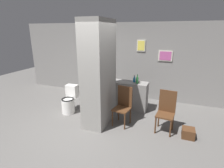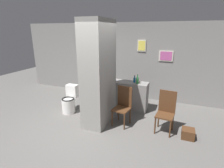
% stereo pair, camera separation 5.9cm
% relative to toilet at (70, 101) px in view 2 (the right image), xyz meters
% --- Properties ---
extents(ground_plane, '(14.00, 14.00, 0.00)m').
position_rel_toilet_xyz_m(ground_plane, '(0.99, -0.73, -0.33)').
color(ground_plane, '#5B5956').
extents(wall_back, '(8.00, 0.09, 2.60)m').
position_rel_toilet_xyz_m(wall_back, '(0.99, 1.90, 0.97)').
color(wall_back, gray).
rests_on(wall_back, ground_plane).
extents(pillar_center, '(0.57, 1.04, 2.60)m').
position_rel_toilet_xyz_m(pillar_center, '(1.07, -0.21, 0.97)').
color(pillar_center, gray).
rests_on(pillar_center, ground_plane).
extents(counter_shelf, '(1.10, 0.44, 0.86)m').
position_rel_toilet_xyz_m(counter_shelf, '(1.58, 0.85, 0.10)').
color(counter_shelf, gray).
rests_on(counter_shelf, ground_plane).
extents(toilet, '(0.38, 0.54, 0.79)m').
position_rel_toilet_xyz_m(toilet, '(0.00, 0.00, 0.00)').
color(toilet, white).
rests_on(toilet, ground_plane).
extents(chair_near_pillar, '(0.45, 0.45, 0.99)m').
position_rel_toilet_xyz_m(chair_near_pillar, '(1.68, -0.09, 0.20)').
color(chair_near_pillar, '#4C2D19').
rests_on(chair_near_pillar, ground_plane).
extents(chair_by_doorway, '(0.43, 0.43, 0.99)m').
position_rel_toilet_xyz_m(chair_by_doorway, '(2.73, -0.04, 0.20)').
color(chair_by_doorway, '#4C2D19').
rests_on(chair_by_doorway, ground_plane).
extents(bicycle, '(1.69, 0.42, 0.77)m').
position_rel_toilet_xyz_m(bicycle, '(0.57, 0.93, 0.04)').
color(bicycle, black).
rests_on(bicycle, ground_plane).
extents(bottle_tall, '(0.07, 0.07, 0.28)m').
position_rel_toilet_xyz_m(bottle_tall, '(1.83, 0.78, 0.63)').
color(bottle_tall, '#267233').
rests_on(bottle_tall, counter_shelf).
extents(bottle_short, '(0.07, 0.07, 0.21)m').
position_rel_toilet_xyz_m(bottle_short, '(1.72, 0.89, 0.60)').
color(bottle_short, '#19598C').
rests_on(bottle_short, counter_shelf).
extents(floor_crate, '(0.27, 0.27, 0.22)m').
position_rel_toilet_xyz_m(floor_crate, '(3.26, -0.18, -0.22)').
color(floor_crate, '#4C2D19').
rests_on(floor_crate, ground_plane).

